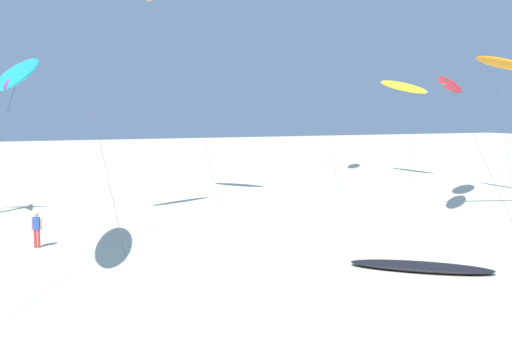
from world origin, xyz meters
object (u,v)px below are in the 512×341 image
at_px(flying_kite_6, 450,85).
at_px(flying_kite_1, 501,63).
at_px(flying_kite_7, 18,72).
at_px(grounded_kite_2, 421,267).
at_px(flying_kite_4, 403,87).
at_px(person_foreground_walker, 37,228).

bearing_deg(flying_kite_6, flying_kite_1, 26.72).
relative_size(flying_kite_1, flying_kite_7, 0.84).
xyz_separation_m(flying_kite_1, grounded_kite_2, (-20.74, -15.25, -10.00)).
bearing_deg(flying_kite_7, flying_kite_4, 32.12).
distance_m(grounded_kite_2, person_foreground_walker, 17.69).
xyz_separation_m(flying_kite_4, flying_kite_6, (-13.15, -20.51, -0.88)).
distance_m(flying_kite_1, grounded_kite_2, 27.62).
height_order(flying_kite_6, person_foreground_walker, flying_kite_6).
height_order(flying_kite_1, flying_kite_4, flying_kite_1).
xyz_separation_m(flying_kite_1, person_foreground_walker, (-34.18, -3.76, -9.22)).
height_order(flying_kite_1, person_foreground_walker, flying_kite_1).
bearing_deg(grounded_kite_2, flying_kite_6, 42.99).
bearing_deg(flying_kite_1, grounded_kite_2, -143.68).
bearing_deg(flying_kite_7, person_foreground_walker, 77.44).
relative_size(flying_kite_7, grounded_kite_2, 2.54).
bearing_deg(person_foreground_walker, flying_kite_7, -102.56).
distance_m(flying_kite_6, grounded_kite_2, 17.29).
relative_size(flying_kite_1, grounded_kite_2, 2.14).
relative_size(flying_kite_6, grounded_kite_2, 2.32).
distance_m(flying_kite_1, person_foreground_walker, 35.60).
bearing_deg(flying_kite_6, flying_kite_7, -171.38).
bearing_deg(person_foreground_walker, grounded_kite_2, -40.54).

